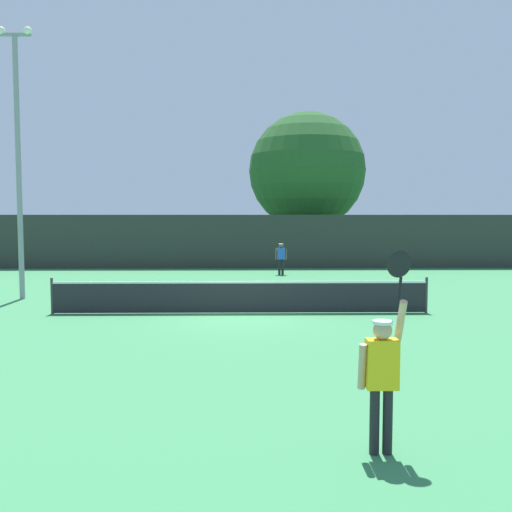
{
  "coord_description": "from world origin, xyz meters",
  "views": [
    {
      "loc": [
        0.21,
        -16.41,
        2.89
      ],
      "look_at": [
        0.55,
        4.84,
        1.37
      ],
      "focal_mm": 39.0,
      "sensor_mm": 36.0,
      "label": 1
    }
  ],
  "objects_px": {
    "player_serving": "(383,366)",
    "parked_car_mid": "(204,248)",
    "large_tree": "(307,171)",
    "parked_car_far": "(272,248)",
    "player_receiving": "(281,256)",
    "light_pole": "(18,148)",
    "parked_car_near": "(121,248)",
    "tennis_ball": "(232,300)"
  },
  "relations": [
    {
      "from": "player_receiving",
      "to": "parked_car_near",
      "type": "bearing_deg",
      "value": -45.36
    },
    {
      "from": "player_serving",
      "to": "parked_car_mid",
      "type": "height_order",
      "value": "player_serving"
    },
    {
      "from": "player_serving",
      "to": "tennis_ball",
      "type": "height_order",
      "value": "player_serving"
    },
    {
      "from": "player_receiving",
      "to": "parked_car_far",
      "type": "relative_size",
      "value": 0.36
    },
    {
      "from": "player_receiving",
      "to": "light_pole",
      "type": "xyz_separation_m",
      "value": [
        -9.57,
        -7.9,
        4.3
      ]
    },
    {
      "from": "light_pole",
      "to": "large_tree",
      "type": "height_order",
      "value": "large_tree"
    },
    {
      "from": "light_pole",
      "to": "parked_car_near",
      "type": "bearing_deg",
      "value": 92.08
    },
    {
      "from": "large_tree",
      "to": "parked_car_mid",
      "type": "relative_size",
      "value": 2.24
    },
    {
      "from": "player_serving",
      "to": "light_pole",
      "type": "height_order",
      "value": "light_pole"
    },
    {
      "from": "parked_car_near",
      "to": "parked_car_far",
      "type": "xyz_separation_m",
      "value": [
        10.26,
        -0.11,
        0.0
      ]
    },
    {
      "from": "large_tree",
      "to": "parked_car_mid",
      "type": "xyz_separation_m",
      "value": [
        -6.77,
        1.63,
        -5.03
      ]
    },
    {
      "from": "player_receiving",
      "to": "tennis_ball",
      "type": "relative_size",
      "value": 22.75
    },
    {
      "from": "parked_car_far",
      "to": "light_pole",
      "type": "bearing_deg",
      "value": -115.35
    },
    {
      "from": "parked_car_far",
      "to": "player_serving",
      "type": "bearing_deg",
      "value": -87.61
    },
    {
      "from": "large_tree",
      "to": "parked_car_near",
      "type": "bearing_deg",
      "value": 171.97
    },
    {
      "from": "player_serving",
      "to": "parked_car_mid",
      "type": "distance_m",
      "value": 31.37
    },
    {
      "from": "parked_car_far",
      "to": "large_tree",
      "type": "bearing_deg",
      "value": -34.79
    },
    {
      "from": "light_pole",
      "to": "parked_car_mid",
      "type": "bearing_deg",
      "value": 74.62
    },
    {
      "from": "light_pole",
      "to": "parked_car_mid",
      "type": "relative_size",
      "value": 2.18
    },
    {
      "from": "light_pole",
      "to": "parked_car_near",
      "type": "distance_m",
      "value": 18.81
    },
    {
      "from": "player_serving",
      "to": "parked_car_mid",
      "type": "xyz_separation_m",
      "value": [
        -4.54,
        31.04,
        -0.31
      ]
    },
    {
      "from": "tennis_ball",
      "to": "large_tree",
      "type": "bearing_deg",
      "value": 75.77
    },
    {
      "from": "tennis_ball",
      "to": "parked_car_mid",
      "type": "distance_m",
      "value": 19.01
    },
    {
      "from": "player_receiving",
      "to": "parked_car_mid",
      "type": "relative_size",
      "value": 0.36
    },
    {
      "from": "player_receiving",
      "to": "parked_car_far",
      "type": "distance_m",
      "value": 10.26
    },
    {
      "from": "player_serving",
      "to": "parked_car_mid",
      "type": "bearing_deg",
      "value": 98.31
    },
    {
      "from": "parked_car_mid",
      "to": "parked_car_far",
      "type": "bearing_deg",
      "value": 2.26
    },
    {
      "from": "player_receiving",
      "to": "light_pole",
      "type": "distance_m",
      "value": 13.13
    },
    {
      "from": "player_serving",
      "to": "player_receiving",
      "type": "distance_m",
      "value": 20.8
    },
    {
      "from": "parked_car_mid",
      "to": "parked_car_far",
      "type": "distance_m",
      "value": 4.61
    },
    {
      "from": "light_pole",
      "to": "large_tree",
      "type": "distance_m",
      "value": 20.28
    },
    {
      "from": "player_serving",
      "to": "parked_car_near",
      "type": "relative_size",
      "value": 0.56
    },
    {
      "from": "large_tree",
      "to": "parked_car_mid",
      "type": "height_order",
      "value": "large_tree"
    },
    {
      "from": "parked_car_far",
      "to": "tennis_ball",
      "type": "bearing_deg",
      "value": -94.16
    },
    {
      "from": "light_pole",
      "to": "large_tree",
      "type": "xyz_separation_m",
      "value": [
        11.76,
        16.51,
        0.57
      ]
    },
    {
      "from": "parked_car_near",
      "to": "player_serving",
      "type": "bearing_deg",
      "value": -63.63
    },
    {
      "from": "player_receiving",
      "to": "parked_car_near",
      "type": "relative_size",
      "value": 0.35
    },
    {
      "from": "parked_car_near",
      "to": "light_pole",
      "type": "bearing_deg",
      "value": -79.66
    },
    {
      "from": "large_tree",
      "to": "parked_car_far",
      "type": "xyz_separation_m",
      "value": [
        -2.16,
        1.64,
        -5.03
      ]
    },
    {
      "from": "light_pole",
      "to": "parked_car_far",
      "type": "bearing_deg",
      "value": 62.12
    },
    {
      "from": "player_receiving",
      "to": "tennis_ball",
      "type": "xyz_separation_m",
      "value": [
        -2.18,
        -8.6,
        -0.9
      ]
    },
    {
      "from": "player_serving",
      "to": "parked_car_near",
      "type": "height_order",
      "value": "player_serving"
    }
  ]
}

